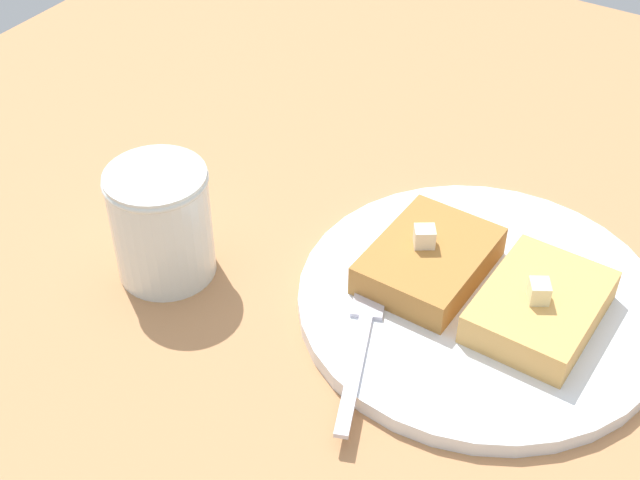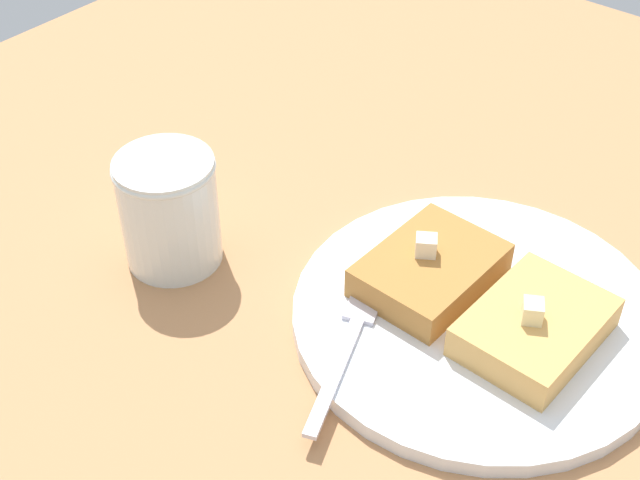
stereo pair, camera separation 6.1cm
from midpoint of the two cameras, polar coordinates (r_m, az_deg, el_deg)
table_surface at (r=60.45cm, az=2.70°, el=-8.36°), size 114.85×114.85×2.80cm
plate at (r=62.46cm, az=7.49°, el=-4.00°), size 25.39×25.39×1.19cm
toast_slice_left at (r=62.63cm, az=4.26°, el=-1.43°), size 7.53×10.12×2.36cm
toast_slice_middle at (r=60.21cm, az=11.13°, el=-4.34°), size 7.53×10.12×2.36cm
butter_pat_primary at (r=61.63cm, az=3.91°, el=0.10°), size 1.90×1.86×1.43cm
butter_pat_secondary at (r=58.47cm, az=10.98°, el=-3.37°), size 1.84×1.89×1.43cm
fork at (r=59.13cm, az=-0.13°, el=-5.76°), size 7.14×15.43×0.36cm
syrup_jar at (r=64.22cm, az=-12.77°, el=0.78°), size 7.30×7.30×8.62cm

